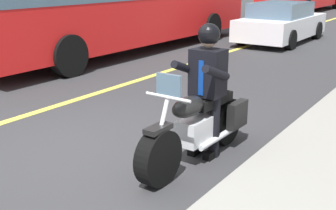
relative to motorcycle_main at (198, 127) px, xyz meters
name	(u,v)px	position (x,y,z in m)	size (l,w,h in m)	color
ground_plane	(86,154)	(0.72, -1.33, -0.45)	(80.00, 80.00, 0.00)	#333335
motorcycle_main	(198,127)	(0.00, 0.00, 0.00)	(2.21, 0.61, 1.26)	black
rider_main	(207,79)	(-0.19, 0.00, 0.58)	(0.62, 0.55, 1.74)	black
car_silver	(281,23)	(-10.31, -2.75, 0.24)	(4.60, 1.92, 1.40)	white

